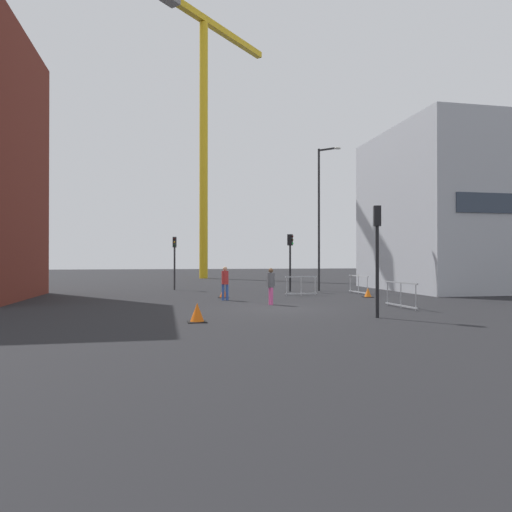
% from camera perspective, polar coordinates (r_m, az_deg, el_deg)
% --- Properties ---
extents(ground, '(160.00, 160.00, 0.00)m').
position_cam_1_polar(ground, '(19.12, 2.95, -6.49)').
color(ground, black).
extents(office_block, '(13.93, 10.80, 10.53)m').
position_cam_1_polar(office_block, '(35.18, 26.30, 4.90)').
color(office_block, '#A8AAB2').
rests_on(office_block, ground).
extents(construction_crane, '(12.61, 12.38, 28.45)m').
position_cam_1_polar(construction_crane, '(52.66, -6.24, 17.45)').
color(construction_crane, gold).
rests_on(construction_crane, ground).
extents(streetlamp_tall, '(1.21, 1.10, 9.12)m').
position_cam_1_polar(streetlamp_tall, '(29.97, 8.01, 5.65)').
color(streetlamp_tall, '#232326').
rests_on(streetlamp_tall, ground).
extents(traffic_light_corner, '(0.31, 0.39, 3.88)m').
position_cam_1_polar(traffic_light_corner, '(16.58, 14.70, 1.63)').
color(traffic_light_corner, black).
rests_on(traffic_light_corner, ground).
extents(traffic_light_island, '(0.27, 0.38, 3.52)m').
position_cam_1_polar(traffic_light_island, '(31.15, -10.00, 0.26)').
color(traffic_light_island, '#2D2D30').
rests_on(traffic_light_island, ground).
extents(traffic_light_far, '(0.37, 0.37, 3.60)m').
position_cam_1_polar(traffic_light_far, '(29.18, 4.24, 0.40)').
color(traffic_light_far, black).
rests_on(traffic_light_far, ground).
extents(pedestrian_walking, '(0.34, 0.34, 1.67)m').
position_cam_1_polar(pedestrian_walking, '(22.96, -3.83, -3.05)').
color(pedestrian_walking, '#33519E').
rests_on(pedestrian_walking, ground).
extents(pedestrian_waiting, '(0.34, 0.34, 1.63)m').
position_cam_1_polar(pedestrian_waiting, '(20.69, 1.85, -3.41)').
color(pedestrian_waiting, '#D14C8C').
rests_on(pedestrian_waiting, ground).
extents(safety_barrier_front, '(0.16, 2.44, 1.08)m').
position_cam_1_polar(safety_barrier_front, '(20.23, 17.41, -4.53)').
color(safety_barrier_front, gray).
rests_on(safety_barrier_front, ground).
extents(safety_barrier_right_run, '(1.89, 0.20, 1.08)m').
position_cam_1_polar(safety_barrier_right_run, '(26.18, 5.58, -3.62)').
color(safety_barrier_right_run, '#B2B5BA').
rests_on(safety_barrier_right_run, ground).
extents(safety_barrier_mid_span, '(0.17, 2.45, 1.08)m').
position_cam_1_polar(safety_barrier_mid_span, '(27.92, 12.51, -3.41)').
color(safety_barrier_mid_span, '#B2B5BA').
rests_on(safety_barrier_mid_span, ground).
extents(traffic_cone_on_verge, '(0.55, 0.55, 0.56)m').
position_cam_1_polar(traffic_cone_on_verge, '(24.60, -4.03, -4.54)').
color(traffic_cone_on_verge, black).
rests_on(traffic_cone_on_verge, ground).
extents(traffic_cone_striped, '(0.51, 0.51, 0.52)m').
position_cam_1_polar(traffic_cone_striped, '(25.43, 13.61, -4.44)').
color(traffic_cone_striped, black).
rests_on(traffic_cone_striped, ground).
extents(traffic_cone_by_barrier, '(0.61, 0.61, 0.62)m').
position_cam_1_polar(traffic_cone_by_barrier, '(15.11, -7.26, -7.00)').
color(traffic_cone_by_barrier, black).
rests_on(traffic_cone_by_barrier, ground).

